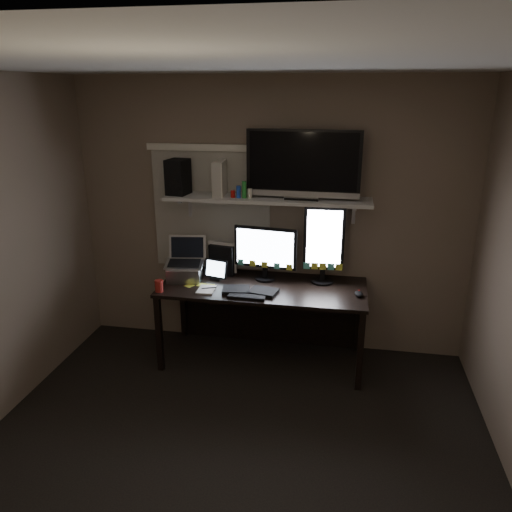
% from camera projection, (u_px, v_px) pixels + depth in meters
% --- Properties ---
extents(floor, '(3.60, 3.60, 0.00)m').
position_uv_depth(floor, '(227.00, 468.00, 3.29)').
color(floor, black).
rests_on(floor, ground).
extents(ceiling, '(3.60, 3.60, 0.00)m').
position_uv_depth(ceiling, '(218.00, 63.00, 2.49)').
color(ceiling, silver).
rests_on(ceiling, back_wall).
extents(back_wall, '(3.60, 0.00, 3.60)m').
position_uv_depth(back_wall, '(270.00, 218.00, 4.57)').
color(back_wall, '#816D5C').
rests_on(back_wall, floor).
extents(window_blinds, '(1.10, 0.02, 1.10)m').
position_uv_depth(window_blinds, '(211.00, 211.00, 4.63)').
color(window_blinds, beige).
rests_on(window_blinds, back_wall).
extents(desk, '(1.80, 0.75, 0.73)m').
position_uv_depth(desk, '(265.00, 299.00, 4.56)').
color(desk, black).
rests_on(desk, floor).
extents(wall_shelf, '(1.80, 0.35, 0.03)m').
position_uv_depth(wall_shelf, '(267.00, 199.00, 4.34)').
color(wall_shelf, beige).
rests_on(wall_shelf, back_wall).
extents(monitor_landscape, '(0.58, 0.14, 0.50)m').
position_uv_depth(monitor_landscape, '(265.00, 253.00, 4.45)').
color(monitor_landscape, black).
rests_on(monitor_landscape, desk).
extents(monitor_portrait, '(0.36, 0.08, 0.71)m').
position_uv_depth(monitor_portrait, '(324.00, 245.00, 4.35)').
color(monitor_portrait, black).
rests_on(monitor_portrait, desk).
extents(keyboard, '(0.48, 0.20, 0.03)m').
position_uv_depth(keyboard, '(250.00, 291.00, 4.24)').
color(keyboard, black).
rests_on(keyboard, desk).
extents(mouse, '(0.09, 0.12, 0.04)m').
position_uv_depth(mouse, '(359.00, 294.00, 4.17)').
color(mouse, black).
rests_on(mouse, desk).
extents(notepad, '(0.14, 0.20, 0.01)m').
position_uv_depth(notepad, '(206.00, 290.00, 4.29)').
color(notepad, silver).
rests_on(notepad, desk).
extents(tablet, '(0.24, 0.14, 0.19)m').
position_uv_depth(tablet, '(216.00, 270.00, 4.50)').
color(tablet, black).
rests_on(tablet, desk).
extents(file_sorter, '(0.25, 0.15, 0.30)m').
position_uv_depth(file_sorter, '(223.00, 258.00, 4.63)').
color(file_sorter, black).
rests_on(file_sorter, desk).
extents(laptop, '(0.37, 0.32, 0.38)m').
position_uv_depth(laptop, '(184.00, 260.00, 4.47)').
color(laptop, '#AFAFB4').
rests_on(laptop, desk).
extents(cup, '(0.09, 0.09, 0.10)m').
position_uv_depth(cup, '(159.00, 286.00, 4.25)').
color(cup, maroon).
rests_on(cup, desk).
extents(sticky_notes, '(0.35, 0.29, 0.00)m').
position_uv_depth(sticky_notes, '(195.00, 285.00, 4.39)').
color(sticky_notes, '#D0D239').
rests_on(sticky_notes, desk).
extents(tv, '(0.97, 0.20, 0.58)m').
position_uv_depth(tv, '(303.00, 165.00, 4.19)').
color(tv, black).
rests_on(tv, wall_shelf).
extents(game_console, '(0.10, 0.26, 0.31)m').
position_uv_depth(game_console, '(220.00, 178.00, 4.36)').
color(game_console, silver).
rests_on(game_console, wall_shelf).
extents(speaker, '(0.20, 0.23, 0.31)m').
position_uv_depth(speaker, '(178.00, 177.00, 4.41)').
color(speaker, black).
rests_on(speaker, wall_shelf).
extents(bottles, '(0.24, 0.12, 0.15)m').
position_uv_depth(bottles, '(241.00, 189.00, 4.29)').
color(bottles, '#A50F0C').
rests_on(bottles, wall_shelf).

